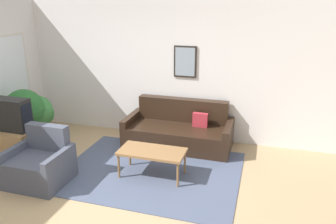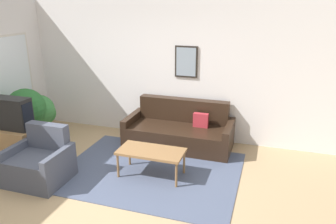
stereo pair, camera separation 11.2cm
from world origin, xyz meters
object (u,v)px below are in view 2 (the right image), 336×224
object	(u,v)px
couch	(180,131)
armchair	(40,163)
tv	(11,113)
coffee_table	(151,153)
potted_plant_tall	(26,109)

from	to	relation	value
couch	armchair	bearing A→B (deg)	-131.17
couch	tv	world-z (taller)	tv
couch	armchair	xyz separation A→B (m)	(-1.68, -1.92, -0.00)
couch	coffee_table	xyz separation A→B (m)	(-0.10, -1.27, 0.12)
coffee_table	potted_plant_tall	distance (m)	2.70
coffee_table	tv	distance (m)	2.49
coffee_table	armchair	size ratio (longest dim) A/B	1.19
tv	potted_plant_tall	xyz separation A→B (m)	(-0.21, 0.57, -0.13)
tv	armchair	bearing A→B (deg)	-28.55
couch	armchair	size ratio (longest dim) A/B	2.32
couch	tv	xyz separation A→B (m)	(-2.54, -1.45, 0.57)
armchair	potted_plant_tall	size ratio (longest dim) A/B	0.78
armchair	potted_plant_tall	bearing A→B (deg)	116.23
coffee_table	tv	world-z (taller)	tv
armchair	potted_plant_tall	world-z (taller)	potted_plant_tall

